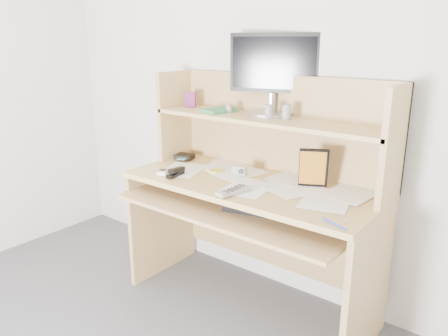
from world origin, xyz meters
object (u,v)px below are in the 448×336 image
Objects in this scene: desk at (258,188)px; keyboard at (268,210)px; tv_remote at (234,191)px; monitor at (274,72)px; game_case at (313,168)px.

keyboard is at bearing -45.02° from desk.
monitor reaches higher than tv_remote.
game_case is 0.59m from monitor.
desk is 0.35m from game_case.
desk is 0.25m from keyboard.
game_case reaches higher than keyboard.
desk is 0.65m from monitor.
tv_remote is at bearing -81.38° from desk.
game_case is 0.41× the size of monitor.
desk is 6.73× the size of game_case.
tv_remote is 0.39× the size of monitor.
desk reaches higher than tv_remote.
desk is 0.29m from tv_remote.
monitor is at bearing 100.10° from desk.
monitor is (-0.21, 0.36, 0.65)m from keyboard.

